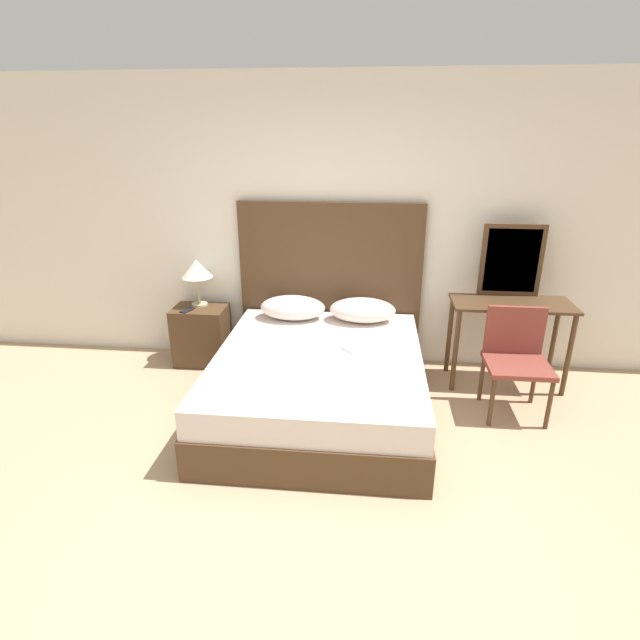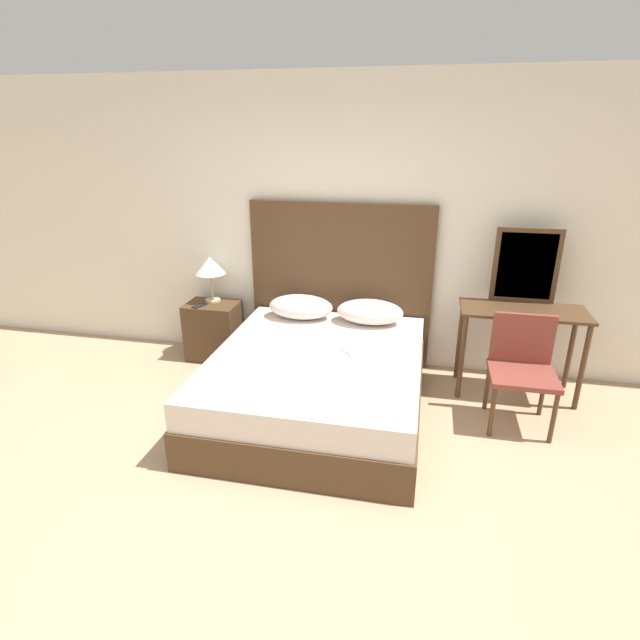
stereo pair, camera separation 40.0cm
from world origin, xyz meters
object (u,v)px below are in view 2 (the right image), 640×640
(bed, at_px, (317,383))
(chair, at_px, (522,363))
(phone_on_bed, at_px, (349,351))
(table_lamp, at_px, (210,267))
(nightstand, at_px, (214,331))
(vanity_desk, at_px, (522,325))
(phone_on_nightstand, at_px, (199,306))

(bed, distance_m, chair, 1.62)
(phone_on_bed, bearing_deg, table_lamp, 152.20)
(nightstand, bearing_deg, chair, -11.95)
(phone_on_bed, distance_m, vanity_desk, 1.52)
(chair, bearing_deg, table_lamp, 166.71)
(bed, bearing_deg, phone_on_bed, 19.25)
(table_lamp, bearing_deg, nightstand, -77.10)
(vanity_desk, height_order, chair, chair)
(chair, bearing_deg, vanity_desk, 84.18)
(table_lamp, bearing_deg, phone_on_bed, -27.80)
(nightstand, relative_size, table_lamp, 1.27)
(bed, xyz_separation_m, vanity_desk, (1.64, 0.68, 0.39))
(phone_on_nightstand, xyz_separation_m, chair, (2.94, -0.51, -0.08))
(nightstand, xyz_separation_m, chair, (2.85, -0.60, 0.21))
(phone_on_bed, bearing_deg, bed, -160.75)
(nightstand, bearing_deg, bed, -32.82)
(phone_on_bed, distance_m, nightstand, 1.69)
(phone_on_bed, relative_size, nightstand, 0.27)
(nightstand, height_order, chair, chair)
(bed, bearing_deg, phone_on_nightstand, 151.85)
(phone_on_bed, xyz_separation_m, table_lamp, (-1.52, 0.80, 0.41))
(bed, bearing_deg, vanity_desk, 22.47)
(nightstand, bearing_deg, table_lamp, 102.90)
(phone_on_bed, bearing_deg, chair, 5.29)
(bed, height_order, phone_on_bed, phone_on_bed)
(nightstand, distance_m, vanity_desk, 2.93)
(bed, relative_size, chair, 2.31)
(vanity_desk, xyz_separation_m, chair, (-0.05, -0.47, -0.14))
(table_lamp, bearing_deg, vanity_desk, -4.12)
(nightstand, bearing_deg, vanity_desk, -2.68)
(phone_on_bed, xyz_separation_m, nightstand, (-1.51, 0.73, -0.24))
(vanity_desk, bearing_deg, nightstand, 177.32)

